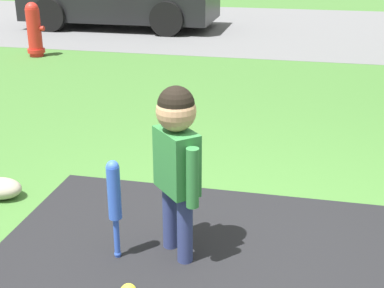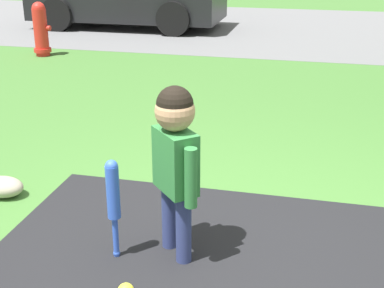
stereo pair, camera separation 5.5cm
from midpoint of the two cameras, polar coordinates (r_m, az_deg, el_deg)
name	(u,v)px [view 2 (the right image)]	position (r m, az deg, el deg)	size (l,w,h in m)	color
ground_plane	(229,270)	(3.18, 4.45, -13.25)	(60.00, 60.00, 0.00)	#3D6B2D
street_strip	(301,29)	(11.31, 11.72, 11.96)	(40.00, 6.00, 0.01)	slate
child	(175,150)	(3.00, -1.27, -0.60)	(0.31, 0.33, 1.05)	navy
baseball_bat	(113,196)	(3.11, -7.91, -5.49)	(0.08, 0.08, 0.63)	blue
fire_hydrant	(41,30)	(8.83, -15.66, 11.66)	(0.30, 0.27, 0.83)	red
edging_rock	(3,187)	(4.17, -19.19, -4.34)	(0.32, 0.22, 0.15)	#9E937F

